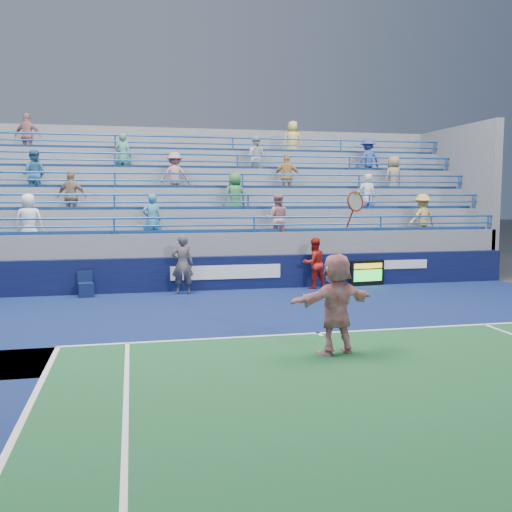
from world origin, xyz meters
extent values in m
plane|color=#333538|center=(0.00, 0.00, 0.00)|extent=(120.00, 120.00, 0.00)
cube|color=navy|center=(0.00, 2.20, 0.01)|extent=(18.00, 8.40, 0.02)
cube|color=white|center=(0.00, 0.00, 0.02)|extent=(11.00, 0.10, 0.01)
cube|color=white|center=(0.00, -0.10, 0.02)|extent=(0.08, 0.30, 0.01)
cube|color=#090D33|center=(0.00, 6.50, 0.55)|extent=(18.00, 0.30, 1.10)
cube|color=white|center=(-1.00, 6.34, 0.60)|extent=(3.60, 0.02, 0.45)
cube|color=white|center=(5.20, 6.34, 0.70)|extent=(1.80, 0.02, 0.30)
cube|color=slate|center=(0.00, 9.45, 0.55)|extent=(18.00, 5.60, 1.10)
cube|color=slate|center=(0.00, 9.45, 0.93)|extent=(18.00, 5.60, 1.85)
cube|color=navy|center=(0.00, 7.10, 1.90)|extent=(17.40, 0.45, 0.10)
cylinder|color=#2056B2|center=(0.00, 6.70, 2.35)|extent=(18.00, 0.07, 0.07)
cube|color=slate|center=(0.00, 9.95, 1.30)|extent=(18.00, 4.60, 2.60)
cube|color=navy|center=(0.00, 8.10, 2.65)|extent=(17.40, 0.45, 0.10)
cylinder|color=#2056B2|center=(0.00, 7.70, 3.10)|extent=(18.00, 0.07, 0.07)
cube|color=slate|center=(0.00, 10.45, 1.68)|extent=(18.00, 3.60, 3.35)
cube|color=navy|center=(0.00, 9.10, 3.40)|extent=(17.40, 0.45, 0.10)
cylinder|color=#2056B2|center=(0.00, 8.70, 3.85)|extent=(18.00, 0.07, 0.07)
cube|color=slate|center=(0.00, 10.95, 2.05)|extent=(18.00, 2.60, 4.10)
cube|color=navy|center=(0.00, 10.10, 4.15)|extent=(17.40, 0.45, 0.10)
cylinder|color=#2056B2|center=(0.00, 9.70, 4.60)|extent=(18.00, 0.07, 0.07)
cube|color=slate|center=(0.00, 11.45, 2.42)|extent=(18.00, 1.60, 4.85)
cube|color=navy|center=(0.00, 11.10, 4.90)|extent=(17.40, 0.45, 0.10)
cylinder|color=#2056B2|center=(0.00, 10.70, 5.35)|extent=(18.00, 0.07, 0.07)
imported|color=#DDB356|center=(6.29, 7.10, 2.28)|extent=(1.20, 0.84, 1.70)
imported|color=silver|center=(0.77, 10.10, 4.53)|extent=(0.98, 0.86, 1.70)
imported|color=tan|center=(0.89, 7.10, 2.28)|extent=(0.97, 0.85, 1.70)
imported|color=tan|center=(-2.40, 9.10, 3.78)|extent=(1.14, 0.70, 1.70)
imported|color=white|center=(-7.08, 7.10, 2.28)|extent=(0.85, 0.57, 1.70)
imported|color=silver|center=(4.58, 8.10, 3.03)|extent=(0.67, 0.49, 1.70)
imported|color=#397E42|center=(-0.39, 8.10, 3.03)|extent=(0.95, 0.75, 1.70)
imported|color=#EBD05B|center=(2.57, 11.10, 5.28)|extent=(0.91, 0.67, 1.70)
imported|color=#927861|center=(-5.88, 8.10, 3.03)|extent=(1.08, 0.70, 1.70)
imported|color=#998566|center=(6.11, 9.10, 3.78)|extent=(0.95, 0.75, 1.70)
imported|color=teal|center=(-3.31, 7.10, 2.28)|extent=(0.66, 0.47, 1.70)
imported|color=#314494|center=(5.45, 10.10, 4.53)|extent=(1.22, 0.87, 1.70)
imported|color=#BC797F|center=(-7.66, 11.10, 5.28)|extent=(1.07, 0.65, 1.70)
imported|color=#306891|center=(-7.19, 9.10, 3.78)|extent=(0.93, 0.78, 1.70)
imported|color=tan|center=(1.78, 9.10, 3.78)|extent=(1.08, 0.70, 1.70)
imported|color=#41916E|center=(-4.22, 10.10, 4.53)|extent=(0.71, 0.57, 1.70)
cube|color=black|center=(3.84, 6.27, 0.44)|extent=(1.26, 0.29, 0.87)
cube|color=gold|center=(3.84, 6.20, 0.70)|extent=(1.07, 0.02, 0.17)
cube|color=#19E533|center=(3.84, 6.20, 0.37)|extent=(1.07, 0.02, 0.39)
cube|color=#0C193E|center=(-5.36, 5.98, 0.22)|extent=(0.51, 0.51, 0.44)
cube|color=#0C193E|center=(-5.36, 6.18, 0.61)|extent=(0.44, 0.12, 0.34)
imported|color=white|center=(-0.19, -1.60, 0.97)|extent=(1.89, 1.01, 1.95)
torus|color=#B21615|center=(0.16, -1.60, 2.92)|extent=(0.40, 0.23, 0.39)
cylinder|color=#B21615|center=(0.06, -1.60, 2.59)|extent=(0.09, 0.22, 0.35)
sphere|color=#BED331|center=(0.21, -1.65, 3.09)|extent=(0.07, 0.07, 0.07)
imported|color=#141C37|center=(-2.45, 5.90, 0.93)|extent=(0.71, 0.49, 1.87)
imported|color=#AB1C13|center=(1.89, 6.12, 0.84)|extent=(0.94, 0.81, 1.68)
camera|label=1|loc=(-3.96, -11.72, 2.97)|focal=40.00mm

